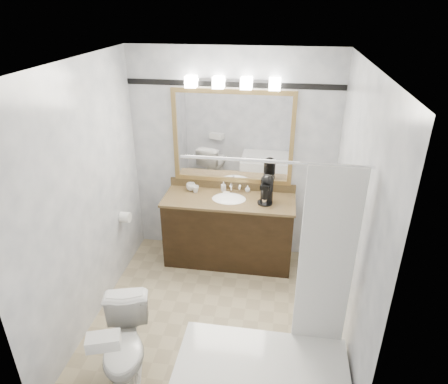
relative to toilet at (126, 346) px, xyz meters
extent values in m
cube|color=tan|center=(0.60, 0.80, -0.34)|extent=(2.40, 2.60, 0.01)
cube|color=white|center=(0.60, 0.80, 2.17)|extent=(2.40, 2.60, 0.01)
cube|color=white|center=(0.60, 2.11, 0.91)|extent=(2.40, 0.01, 2.50)
cube|color=white|center=(0.60, -0.50, 0.91)|extent=(2.40, 0.01, 2.50)
cube|color=white|center=(-0.60, 0.80, 0.91)|extent=(0.01, 2.60, 2.50)
cube|color=white|center=(1.81, 0.80, 0.91)|extent=(0.01, 2.60, 2.50)
cube|color=black|center=(0.60, 1.82, 0.07)|extent=(1.50, 0.55, 0.82)
cube|color=olive|center=(0.60, 1.82, 0.50)|extent=(1.53, 0.58, 0.03)
cube|color=olive|center=(0.60, 2.09, 0.56)|extent=(1.53, 0.03, 0.10)
ellipsoid|color=white|center=(0.60, 1.82, 0.48)|extent=(0.44, 0.34, 0.14)
cube|color=#A7864B|center=(0.60, 2.08, 1.69)|extent=(1.40, 0.04, 0.05)
cube|color=#A7864B|center=(0.60, 2.08, 0.64)|extent=(1.40, 0.04, 0.05)
cube|color=#A7864B|center=(-0.07, 2.08, 1.16)|extent=(0.05, 0.04, 1.00)
cube|color=#A7864B|center=(1.28, 2.08, 1.16)|extent=(0.05, 0.04, 1.00)
cube|color=white|center=(0.60, 2.09, 1.16)|extent=(1.30, 0.01, 1.00)
cube|color=silver|center=(0.60, 2.07, 1.81)|extent=(0.90, 0.05, 0.03)
cube|color=white|center=(0.15, 2.02, 1.79)|extent=(0.12, 0.12, 0.12)
cube|color=white|center=(0.45, 2.02, 1.79)|extent=(0.12, 0.12, 0.12)
cube|color=white|center=(0.75, 2.02, 1.79)|extent=(0.12, 0.12, 0.12)
cube|color=white|center=(1.05, 2.02, 1.79)|extent=(0.12, 0.12, 0.12)
cube|color=black|center=(0.60, 2.10, 1.76)|extent=(2.40, 0.01, 0.06)
cylinder|color=silver|center=(1.13, 0.26, 1.61)|extent=(1.30, 0.02, 0.02)
cube|color=white|center=(1.55, 0.25, 0.84)|extent=(0.40, 0.04, 1.55)
cylinder|color=white|center=(-0.54, 1.47, 0.36)|extent=(0.11, 0.12, 0.12)
imported|color=white|center=(0.00, 0.00, 0.00)|extent=(0.54, 0.74, 0.68)
cube|color=white|center=(0.00, -0.32, 0.39)|extent=(0.27, 0.20, 0.10)
cylinder|color=black|center=(1.02, 1.76, 0.52)|extent=(0.17, 0.17, 0.02)
cylinder|color=black|center=(1.03, 1.82, 0.65)|extent=(0.14, 0.14, 0.25)
sphere|color=black|center=(1.03, 1.82, 0.77)|extent=(0.15, 0.15, 0.15)
cube|color=black|center=(1.02, 1.74, 0.73)|extent=(0.12, 0.12, 0.05)
cylinder|color=silver|center=(1.02, 1.74, 0.55)|extent=(0.06, 0.06, 0.06)
imported|color=white|center=(0.12, 1.98, 0.55)|extent=(0.12, 0.12, 0.09)
imported|color=white|center=(0.18, 1.93, 0.55)|extent=(0.09, 0.09, 0.08)
imported|color=white|center=(0.51, 2.02, 0.57)|extent=(0.07, 0.07, 0.11)
imported|color=white|center=(0.80, 2.03, 0.55)|extent=(0.08, 0.08, 0.08)
cube|color=beige|center=(0.55, 1.94, 0.52)|extent=(0.08, 0.06, 0.02)
camera|label=1|loc=(1.18, -2.26, 2.60)|focal=32.00mm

